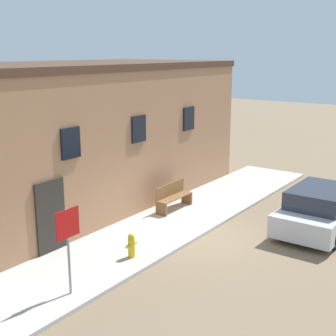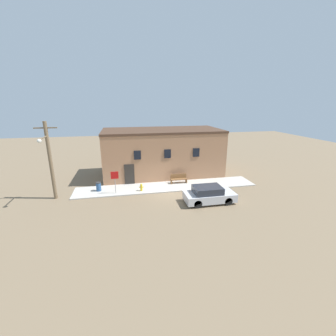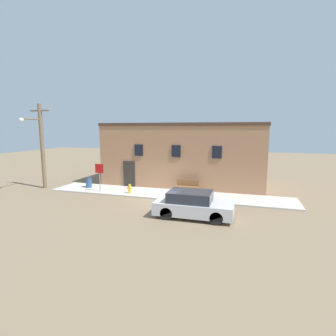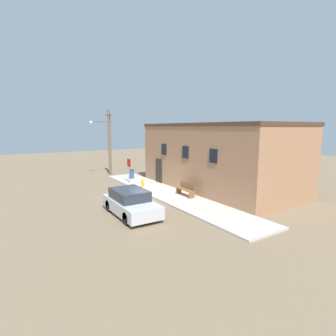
{
  "view_description": "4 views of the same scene",
  "coord_description": "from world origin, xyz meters",
  "px_view_note": "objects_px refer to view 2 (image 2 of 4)",
  "views": [
    {
      "loc": [
        -11.77,
        -7.11,
        5.67
      ],
      "look_at": [
        0.1,
        1.42,
        2.0
      ],
      "focal_mm": 50.0,
      "sensor_mm": 36.0,
      "label": 1
    },
    {
      "loc": [
        -4.08,
        -19.27,
        8.2
      ],
      "look_at": [
        0.1,
        1.42,
        2.0
      ],
      "focal_mm": 24.0,
      "sensor_mm": 36.0,
      "label": 2
    },
    {
      "loc": [
        5.48,
        -16.43,
        4.84
      ],
      "look_at": [
        0.1,
        1.42,
        2.0
      ],
      "focal_mm": 28.0,
      "sensor_mm": 36.0,
      "label": 3
    },
    {
      "loc": [
        16.09,
        -8.61,
        4.93
      ],
      "look_at": [
        0.1,
        1.42,
        2.0
      ],
      "focal_mm": 28.0,
      "sensor_mm": 36.0,
      "label": 4
    }
  ],
  "objects_px": {
    "fire_hydrant": "(141,187)",
    "bench": "(179,179)",
    "parked_car": "(209,195)",
    "trash_bin": "(99,187)",
    "stop_sign": "(115,178)",
    "utility_pole": "(50,159)"
  },
  "relations": [
    {
      "from": "stop_sign",
      "to": "trash_bin",
      "type": "relative_size",
      "value": 2.46
    },
    {
      "from": "fire_hydrant",
      "to": "bench",
      "type": "height_order",
      "value": "bench"
    },
    {
      "from": "bench",
      "to": "trash_bin",
      "type": "distance_m",
      "value": 7.99
    },
    {
      "from": "stop_sign",
      "to": "parked_car",
      "type": "xyz_separation_m",
      "value": [
        7.79,
        -3.34,
        -0.89
      ]
    },
    {
      "from": "fire_hydrant",
      "to": "trash_bin",
      "type": "distance_m",
      "value": 4.04
    },
    {
      "from": "bench",
      "to": "trash_bin",
      "type": "xyz_separation_m",
      "value": [
        -7.97,
        -0.62,
        -0.03
      ]
    },
    {
      "from": "stop_sign",
      "to": "bench",
      "type": "relative_size",
      "value": 1.25
    },
    {
      "from": "parked_car",
      "to": "utility_pole",
      "type": "bearing_deg",
      "value": 165.48
    },
    {
      "from": "bench",
      "to": "parked_car",
      "type": "relative_size",
      "value": 0.4
    },
    {
      "from": "fire_hydrant",
      "to": "trash_bin",
      "type": "xyz_separation_m",
      "value": [
        -3.96,
        0.79,
        0.08
      ]
    },
    {
      "from": "trash_bin",
      "to": "utility_pole",
      "type": "distance_m",
      "value": 4.83
    },
    {
      "from": "trash_bin",
      "to": "parked_car",
      "type": "bearing_deg",
      "value": -24.46
    },
    {
      "from": "stop_sign",
      "to": "bench",
      "type": "height_order",
      "value": "stop_sign"
    },
    {
      "from": "stop_sign",
      "to": "utility_pole",
      "type": "bearing_deg",
      "value": 179.7
    },
    {
      "from": "stop_sign",
      "to": "parked_car",
      "type": "height_order",
      "value": "stop_sign"
    },
    {
      "from": "stop_sign",
      "to": "parked_car",
      "type": "relative_size",
      "value": 0.49
    },
    {
      "from": "bench",
      "to": "utility_pole",
      "type": "xyz_separation_m",
      "value": [
        -11.58,
        -1.52,
        3.04
      ]
    },
    {
      "from": "bench",
      "to": "stop_sign",
      "type": "bearing_deg",
      "value": -166.39
    },
    {
      "from": "bench",
      "to": "trash_bin",
      "type": "relative_size",
      "value": 1.97
    },
    {
      "from": "bench",
      "to": "trash_bin",
      "type": "bearing_deg",
      "value": -175.57
    },
    {
      "from": "fire_hydrant",
      "to": "stop_sign",
      "type": "xyz_separation_m",
      "value": [
        -2.38,
        -0.14,
        1.12
      ]
    },
    {
      "from": "bench",
      "to": "utility_pole",
      "type": "relative_size",
      "value": 0.25
    }
  ]
}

